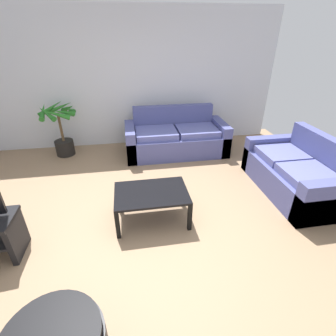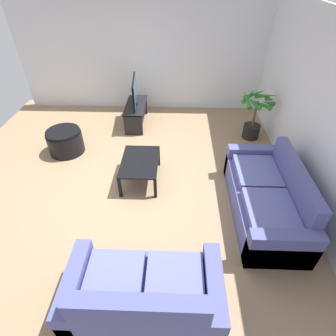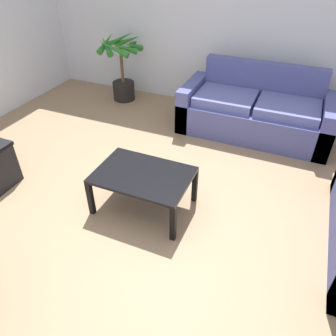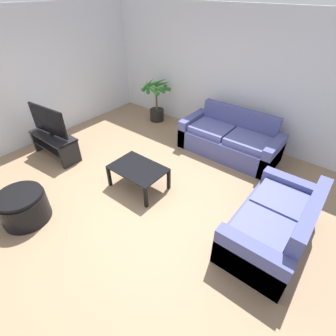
{
  "view_description": "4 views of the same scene",
  "coord_description": "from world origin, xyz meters",
  "views": [
    {
      "loc": [
        -0.21,
        -2.38,
        2.23
      ],
      "look_at": [
        0.3,
        0.68,
        0.52
      ],
      "focal_mm": 26.63,
      "sensor_mm": 36.0,
      "label": 1
    },
    {
      "loc": [
        3.67,
        0.88,
        3.22
      ],
      "look_at": [
        0.47,
        0.77,
        0.65
      ],
      "focal_mm": 28.45,
      "sensor_mm": 36.0,
      "label": 2
    },
    {
      "loc": [
        1.22,
        -1.95,
        2.32
      ],
      "look_at": [
        0.26,
        0.31,
        0.53
      ],
      "focal_mm": 34.55,
      "sensor_mm": 36.0,
      "label": 3
    },
    {
      "loc": [
        2.59,
        -2.16,
        3.0
      ],
      "look_at": [
        0.52,
        0.45,
        0.54
      ],
      "focal_mm": 27.07,
      "sensor_mm": 36.0,
      "label": 4
    }
  ],
  "objects": [
    {
      "name": "ground_plane",
      "position": [
        0.0,
        0.0,
        0.0
      ],
      "size": [
        6.6,
        6.6,
        0.0
      ],
      "primitive_type": "plane",
      "color": "#937556"
    },
    {
      "name": "coffee_table",
      "position": [
        0.01,
        0.26,
        0.37
      ],
      "size": [
        0.94,
        0.64,
        0.43
      ],
      "color": "black",
      "rests_on": "ground"
    },
    {
      "name": "wall_back",
      "position": [
        0.0,
        3.0,
        1.35
      ],
      "size": [
        6.0,
        0.06,
        2.7
      ],
      "primitive_type": "cube",
      "color": "silver",
      "rests_on": "ground"
    },
    {
      "name": "potted_palm",
      "position": [
        -1.52,
        2.55,
        0.53
      ],
      "size": [
        0.76,
        0.76,
        1.06
      ],
      "color": "black",
      "rests_on": "ground"
    },
    {
      "name": "couch_main",
      "position": [
        0.73,
        2.28,
        0.3
      ],
      "size": [
        2.02,
        0.9,
        0.9
      ],
      "color": "#4C518C",
      "rests_on": "ground"
    }
  ]
}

